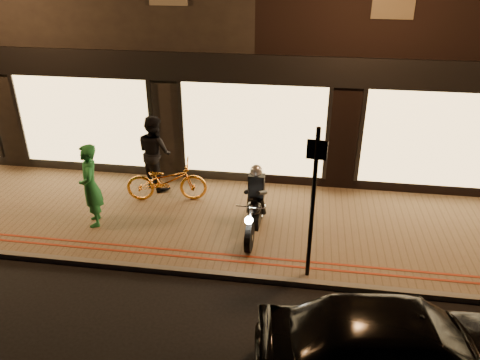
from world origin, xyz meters
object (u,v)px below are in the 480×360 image
Objects in this scene: sign_post at (313,198)px; bicycle_gold at (167,181)px; person_green at (90,186)px; motorcycle at (255,208)px; parked_car at (401,348)px.

bicycle_gold is at bearing 144.58° from sign_post.
sign_post is 1.57× the size of person_green.
motorcycle is 3.64m from person_green.
motorcycle is 4.33m from parked_car.
motorcycle is at bearing 67.49° from person_green.
sign_post reaches higher than bicycle_gold.
parked_car is (1.32, -2.22, -1.10)m from sign_post.
sign_post is at bearing -45.91° from motorcycle.
bicycle_gold is 1.03× the size of person_green.
bicycle_gold is (-3.50, 2.49, -1.16)m from sign_post.
sign_post is at bearing 23.49° from parked_car.
motorcycle reaches higher than parked_car.
person_green reaches higher than parked_car.
person_green is at bearing 125.43° from bicycle_gold.
motorcycle is 2.60m from bicycle_gold.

